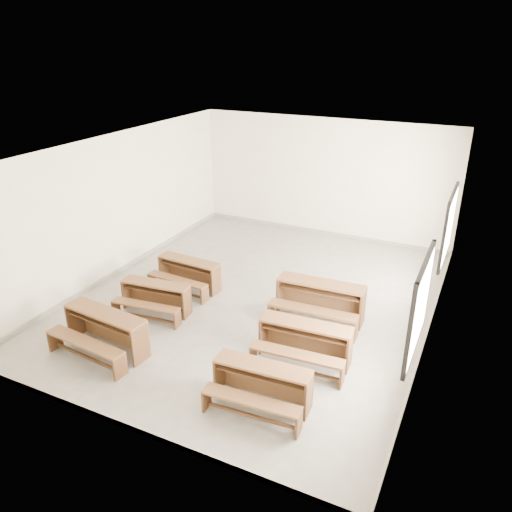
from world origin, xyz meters
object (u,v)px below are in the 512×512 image
at_px(desk_set_1, 155,296).
at_px(desk_set_3, 261,382).
at_px(desk_set_4, 304,340).
at_px(desk_set_2, 188,272).
at_px(desk_set_5, 320,298).
at_px(desk_set_0, 104,329).

height_order(desk_set_1, desk_set_3, desk_set_3).
height_order(desk_set_1, desk_set_4, desk_set_4).
height_order(desk_set_1, desk_set_2, desk_set_2).
bearing_deg(desk_set_5, desk_set_4, -83.83).
bearing_deg(desk_set_2, desk_set_4, -20.17).
bearing_deg(desk_set_4, desk_set_0, -163.17).
xyz_separation_m(desk_set_1, desk_set_4, (3.28, -0.25, 0.04)).
xyz_separation_m(desk_set_1, desk_set_5, (3.05, 1.18, 0.08)).
distance_m(desk_set_0, desk_set_4, 3.50).
relative_size(desk_set_2, desk_set_3, 0.98).
distance_m(desk_set_1, desk_set_4, 3.29).
relative_size(desk_set_0, desk_set_2, 1.14).
xyz_separation_m(desk_set_0, desk_set_1, (0.00, 1.48, -0.06)).
bearing_deg(desk_set_3, desk_set_4, 78.35).
relative_size(desk_set_2, desk_set_4, 0.92).
relative_size(desk_set_3, desk_set_5, 0.87).
relative_size(desk_set_1, desk_set_5, 0.84).
height_order(desk_set_2, desk_set_3, desk_set_3).
bearing_deg(desk_set_3, desk_set_0, 174.80).
bearing_deg(desk_set_1, desk_set_4, -10.75).
distance_m(desk_set_0, desk_set_2, 2.67).
xyz_separation_m(desk_set_1, desk_set_2, (0.01, 1.19, 0.01)).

